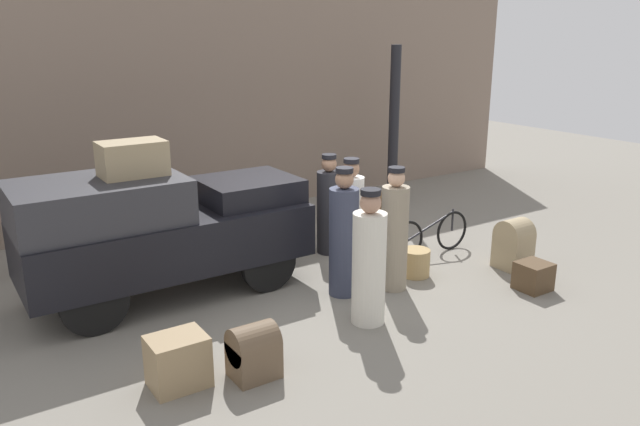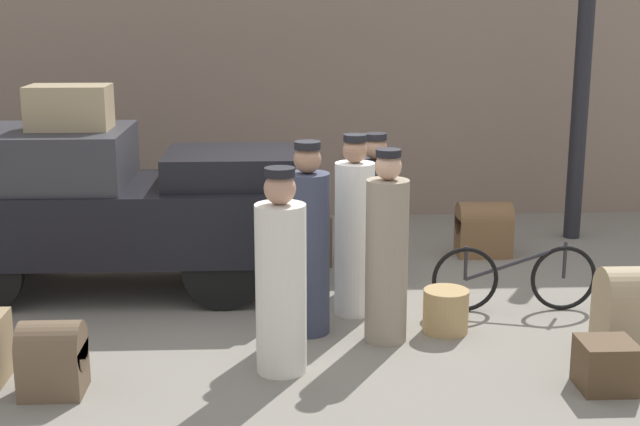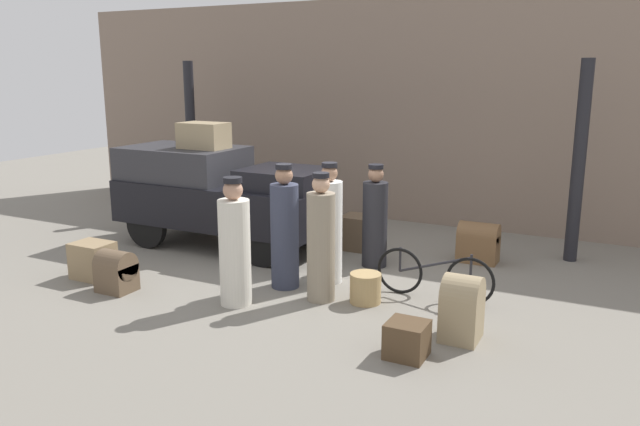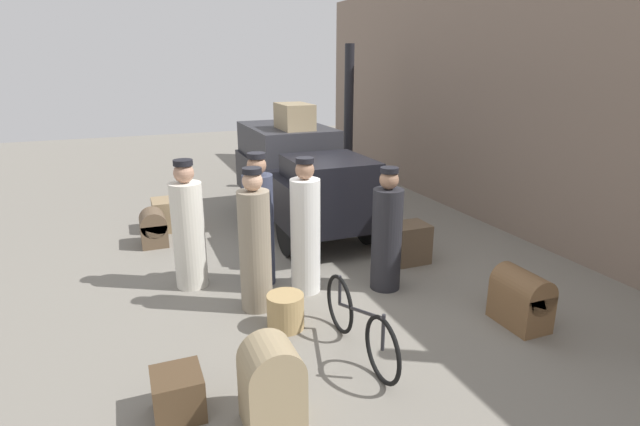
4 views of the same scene
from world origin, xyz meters
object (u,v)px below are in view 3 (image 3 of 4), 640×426
(trunk_umber_medium, at_px, (356,232))
(truck, at_px, (218,192))
(suitcase_small_leather, at_px, (462,307))
(trunk_on_truck_roof, at_px, (204,136))
(suitcase_tan_flat, at_px, (116,271))
(bicycle, at_px, (434,275))
(wicker_basket, at_px, (365,288))
(porter_with_bicycle, at_px, (285,232))
(porter_lifting_near_truck, at_px, (375,221))
(trunk_wicker_pale, at_px, (478,242))
(trunk_large_brown, at_px, (93,260))
(porter_standing_middle, at_px, (329,228))
(suitcase_black_upright, at_px, (407,340))
(conductor_in_dark_uniform, at_px, (235,248))
(porter_carrying_trunk, at_px, (321,243))

(trunk_umber_medium, bearing_deg, truck, -157.26)
(suitcase_small_leather, distance_m, trunk_on_truck_roof, 5.74)
(suitcase_tan_flat, bearing_deg, bicycle, 22.78)
(wicker_basket, bearing_deg, bicycle, 34.61)
(porter_with_bicycle, bearing_deg, porter_lifting_near_truck, 62.65)
(bicycle, bearing_deg, trunk_wicker_pale, 85.80)
(bicycle, relative_size, trunk_umber_medium, 2.77)
(porter_with_bicycle, height_order, trunk_large_brown, porter_with_bicycle)
(truck, height_order, bicycle, truck)
(wicker_basket, height_order, porter_with_bicycle, porter_with_bicycle)
(porter_with_bicycle, xyz_separation_m, trunk_on_truck_roof, (-2.40, 1.35, 1.14))
(porter_standing_middle, distance_m, suitcase_tan_flat, 3.11)
(porter_with_bicycle, height_order, suitcase_black_upright, porter_with_bicycle)
(trunk_wicker_pale, relative_size, suitcase_tan_flat, 1.11)
(porter_standing_middle, distance_m, porter_with_bicycle, 0.68)
(suitcase_small_leather, bearing_deg, porter_standing_middle, 153.44)
(suitcase_black_upright, bearing_deg, wicker_basket, 128.51)
(porter_standing_middle, xyz_separation_m, trunk_umber_medium, (-0.35, 1.80, -0.52))
(truck, height_order, trunk_umber_medium, truck)
(bicycle, distance_m, suitcase_small_leather, 1.32)
(porter_lifting_near_truck, xyz_separation_m, suitcase_black_upright, (1.55, -2.88, -0.55))
(porter_standing_middle, relative_size, trunk_on_truck_roof, 2.18)
(conductor_in_dark_uniform, bearing_deg, porter_lifting_near_truck, 66.73)
(conductor_in_dark_uniform, height_order, suitcase_tan_flat, conductor_in_dark_uniform)
(porter_standing_middle, height_order, trunk_umber_medium, porter_standing_middle)
(suitcase_tan_flat, xyz_separation_m, trunk_on_truck_roof, (-0.34, 2.60, 1.67))
(truck, relative_size, trunk_wicker_pale, 5.76)
(porter_lifting_near_truck, bearing_deg, suitcase_black_upright, -61.69)
(wicker_basket, bearing_deg, porter_standing_middle, 146.20)
(porter_with_bicycle, bearing_deg, conductor_in_dark_uniform, -105.77)
(trunk_large_brown, height_order, trunk_on_truck_roof, trunk_on_truck_roof)
(suitcase_black_upright, height_order, suitcase_tan_flat, suitcase_tan_flat)
(conductor_in_dark_uniform, xyz_separation_m, porter_lifting_near_truck, (1.03, 2.40, -0.04))
(porter_lifting_near_truck, xyz_separation_m, trunk_on_truck_roof, (-3.18, -0.17, 1.22))
(trunk_umber_medium, relative_size, suitcase_black_upright, 1.37)
(porter_with_bicycle, relative_size, suitcase_small_leather, 2.29)
(truck, xyz_separation_m, trunk_wicker_pale, (4.36, 1.13, -0.65))
(bicycle, height_order, porter_lifting_near_truck, porter_lifting_near_truck)
(wicker_basket, relative_size, trunk_large_brown, 0.73)
(bicycle, height_order, trunk_wicker_pale, bicycle)
(conductor_in_dark_uniform, relative_size, trunk_large_brown, 2.96)
(porter_with_bicycle, bearing_deg, suitcase_tan_flat, -148.69)
(porter_carrying_trunk, relative_size, trunk_on_truck_roof, 2.15)
(conductor_in_dark_uniform, xyz_separation_m, suitcase_tan_flat, (-1.80, -0.36, -0.49))
(suitcase_small_leather, xyz_separation_m, suitcase_black_upright, (-0.42, -0.72, -0.20))
(porter_standing_middle, xyz_separation_m, trunk_on_truck_roof, (-2.87, 0.86, 1.14))
(bicycle, bearing_deg, wicker_basket, -145.39)
(porter_standing_middle, distance_m, trunk_on_truck_roof, 3.21)
(truck, relative_size, porter_carrying_trunk, 2.17)
(trunk_umber_medium, xyz_separation_m, trunk_wicker_pale, (2.10, 0.19, 0.04))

